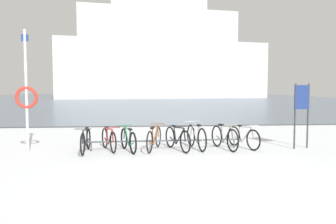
# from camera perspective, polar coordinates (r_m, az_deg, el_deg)

# --- Properties ---
(ground) EXTENTS (80.00, 132.00, 0.08)m
(ground) POSITION_cam_1_polar(r_m,az_deg,el_deg) (60.53, -3.84, 2.20)
(ground) COLOR silver
(bike_rack) EXTENTS (4.92, 0.25, 0.31)m
(bike_rack) POSITION_cam_1_polar(r_m,az_deg,el_deg) (10.31, -0.59, -4.96)
(bike_rack) COLOR #4C5156
(bike_rack) RESTS_ON ground
(bicycle_0) EXTENTS (0.46, 1.66, 0.76)m
(bicycle_0) POSITION_cam_1_polar(r_m,az_deg,el_deg) (10.18, -13.89, -4.78)
(bicycle_0) COLOR black
(bicycle_0) RESTS_ON ground
(bicycle_1) EXTENTS (0.66, 1.53, 0.75)m
(bicycle_1) POSITION_cam_1_polar(r_m,az_deg,el_deg) (10.32, -10.08, -4.62)
(bicycle_1) COLOR black
(bicycle_1) RESTS_ON ground
(bicycle_2) EXTENTS (0.62, 1.55, 0.76)m
(bicycle_2) POSITION_cam_1_polar(r_m,az_deg,el_deg) (10.09, -6.81, -4.77)
(bicycle_2) COLOR black
(bicycle_2) RESTS_ON ground
(bicycle_3) EXTENTS (0.62, 1.67, 0.78)m
(bicycle_3) POSITION_cam_1_polar(r_m,az_deg,el_deg) (10.26, -2.37, -4.54)
(bicycle_3) COLOR black
(bicycle_3) RESTS_ON ground
(bicycle_4) EXTENTS (0.68, 1.66, 0.79)m
(bicycle_4) POSITION_cam_1_polar(r_m,az_deg,el_deg) (10.20, 1.61, -4.57)
(bicycle_4) COLOR black
(bicycle_4) RESTS_ON ground
(bicycle_5) EXTENTS (0.48, 1.71, 0.84)m
(bicycle_5) POSITION_cam_1_polar(r_m,az_deg,el_deg) (10.46, 4.84, -4.25)
(bicycle_5) COLOR black
(bicycle_5) RESTS_ON ground
(bicycle_6) EXTENTS (0.56, 1.67, 0.81)m
(bicycle_6) POSITION_cam_1_polar(r_m,az_deg,el_deg) (10.53, 9.60, -4.31)
(bicycle_6) COLOR black
(bicycle_6) RESTS_ON ground
(bicycle_7) EXTENTS (0.67, 1.55, 0.76)m
(bicycle_7) POSITION_cam_1_polar(r_m,az_deg,el_deg) (10.83, 12.72, -4.22)
(bicycle_7) COLOR black
(bicycle_7) RESTS_ON ground
(info_sign) EXTENTS (0.54, 0.17, 2.04)m
(info_sign) POSITION_cam_1_polar(r_m,az_deg,el_deg) (11.22, 21.88, 1.21)
(info_sign) COLOR #33383D
(info_sign) RESTS_ON ground
(rescue_post) EXTENTS (0.66, 0.10, 3.60)m
(rescue_post) POSITION_cam_1_polar(r_m,az_deg,el_deg) (10.64, -23.03, 2.92)
(rescue_post) COLOR silver
(rescue_post) RESTS_ON ground
(ferry_ship) EXTENTS (42.20, 18.98, 24.86)m
(ferry_ship) POSITION_cam_1_polar(r_m,az_deg,el_deg) (68.47, -1.46, 9.45)
(ferry_ship) COLOR silver
(ferry_ship) RESTS_ON ground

